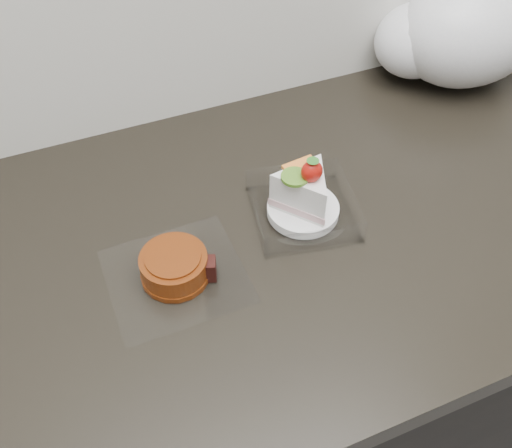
{
  "coord_description": "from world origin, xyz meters",
  "views": [
    {
      "loc": [
        -0.21,
        1.19,
        1.51
      ],
      "look_at": [
        -0.01,
        1.67,
        0.94
      ],
      "focal_mm": 40.0,
      "sensor_mm": 36.0,
      "label": 1
    }
  ],
  "objects": [
    {
      "name": "counter",
      "position": [
        0.0,
        1.69,
        0.45
      ],
      "size": [
        2.04,
        0.64,
        0.9
      ],
      "color": "black",
      "rests_on": "ground"
    },
    {
      "name": "plastic_bag",
      "position": [
        0.49,
        1.92,
        1.0
      ],
      "size": [
        0.33,
        0.26,
        0.25
      ],
      "rotation": [
        0.0,
        0.0,
        -0.18
      ],
      "color": "white",
      "rests_on": "counter"
    },
    {
      "name": "mooncake_wrap",
      "position": [
        -0.13,
        1.66,
        0.92
      ],
      "size": [
        0.18,
        0.17,
        0.04
      ],
      "rotation": [
        0.0,
        0.0,
        0.18
      ],
      "color": "white",
      "rests_on": "counter"
    },
    {
      "name": "cake_tray",
      "position": [
        0.08,
        1.7,
        0.93
      ],
      "size": [
        0.17,
        0.17,
        0.11
      ],
      "rotation": [
        0.0,
        0.0,
        -0.19
      ],
      "color": "white",
      "rests_on": "counter"
    }
  ]
}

